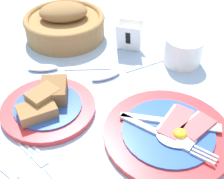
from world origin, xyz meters
TOP-DOWN VIEW (x-y plane):
  - ground_plane at (0.00, 0.00)m, footprint 3.00×3.00m
  - breakfast_plate at (0.12, 0.02)m, footprint 0.23×0.23m
  - bread_plate at (-0.12, 0.05)m, footprint 0.19×0.19m
  - sugar_cup at (0.14, 0.26)m, footprint 0.09×0.09m
  - bread_basket at (-0.17, 0.33)m, footprint 0.21×0.21m
  - number_card at (0.01, 0.30)m, footprint 0.06×0.05m
  - teaspoon_by_saucer at (-0.00, 0.19)m, footprint 0.17×0.13m
  - teaspoon_near_cup at (-0.15, 0.18)m, footprint 0.19×0.06m
  - fork_on_cloth at (-0.07, -0.09)m, footprint 0.16×0.13m

SIDE VIEW (x-z plane):
  - ground_plane at x=0.00m, z-range 0.00..0.00m
  - fork_on_cloth at x=-0.07m, z-range 0.00..0.01m
  - teaspoon_by_saucer at x=0.00m, z-range 0.00..0.01m
  - teaspoon_near_cup at x=-0.15m, z-range 0.00..0.01m
  - breakfast_plate at x=0.12m, z-range -0.01..0.02m
  - bread_plate at x=-0.12m, z-range -0.01..0.04m
  - sugar_cup at x=0.14m, z-range 0.00..0.07m
  - number_card at x=0.01m, z-range 0.00..0.07m
  - bread_basket at x=-0.17m, z-range -0.01..0.09m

